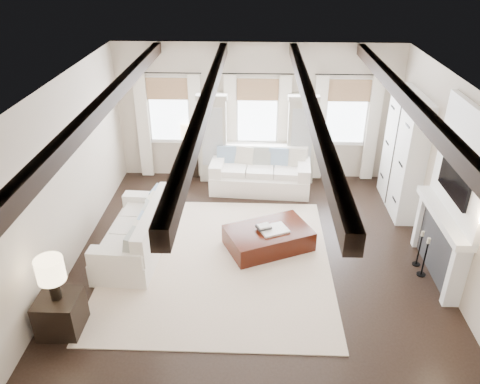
{
  "coord_description": "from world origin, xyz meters",
  "views": [
    {
      "loc": [
        -0.01,
        -6.68,
        5.14
      ],
      "look_at": [
        -0.29,
        0.71,
        1.15
      ],
      "focal_mm": 35.0,
      "sensor_mm": 36.0,
      "label": 1
    }
  ],
  "objects_px": {
    "side_table_front": "(61,314)",
    "ottoman": "(268,238)",
    "side_table_back": "(190,162)",
    "sofa_left": "(138,234)",
    "sofa_back": "(260,173)"
  },
  "relations": [
    {
      "from": "sofa_back",
      "to": "sofa_left",
      "type": "distance_m",
      "value": 3.47
    },
    {
      "from": "sofa_left",
      "to": "side_table_front",
      "type": "height_order",
      "value": "sofa_left"
    },
    {
      "from": "sofa_left",
      "to": "side_table_back",
      "type": "height_order",
      "value": "sofa_left"
    },
    {
      "from": "sofa_left",
      "to": "ottoman",
      "type": "bearing_deg",
      "value": 5.22
    },
    {
      "from": "side_table_front",
      "to": "sofa_left",
      "type": "bearing_deg",
      "value": 71.0
    },
    {
      "from": "side_table_front",
      "to": "ottoman",
      "type": "bearing_deg",
      "value": 35.91
    },
    {
      "from": "sofa_back",
      "to": "sofa_left",
      "type": "relative_size",
      "value": 1.03
    },
    {
      "from": "sofa_left",
      "to": "ottoman",
      "type": "relative_size",
      "value": 1.47
    },
    {
      "from": "side_table_back",
      "to": "ottoman",
      "type": "bearing_deg",
      "value": -58.93
    },
    {
      "from": "sofa_back",
      "to": "side_table_back",
      "type": "distance_m",
      "value": 1.86
    },
    {
      "from": "sofa_back",
      "to": "side_table_back",
      "type": "bearing_deg",
      "value": 158.3
    },
    {
      "from": "ottoman",
      "to": "side_table_back",
      "type": "bearing_deg",
      "value": 96.65
    },
    {
      "from": "side_table_front",
      "to": "side_table_back",
      "type": "relative_size",
      "value": 0.93
    },
    {
      "from": "ottoman",
      "to": "side_table_back",
      "type": "height_order",
      "value": "side_table_back"
    },
    {
      "from": "ottoman",
      "to": "side_table_front",
      "type": "bearing_deg",
      "value": -168.51
    }
  ]
}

